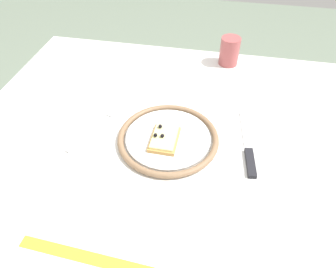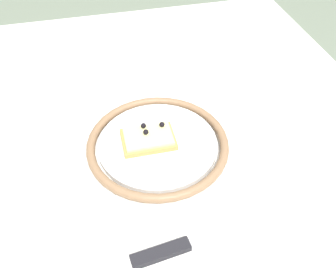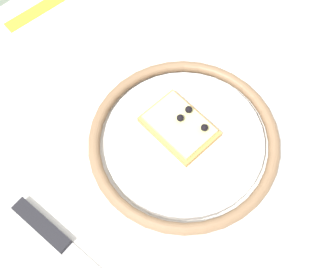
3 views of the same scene
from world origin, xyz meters
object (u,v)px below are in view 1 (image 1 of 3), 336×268
object	(u,v)px
pizza_slice_near	(164,139)
measuring_tape	(90,258)
dining_table	(171,149)
plate	(169,138)
fork	(94,128)
cup	(229,51)
knife	(249,153)

from	to	relation	value
pizza_slice_near	measuring_tape	xyz separation A→B (m)	(-0.08, -0.32, -0.02)
pizza_slice_near	measuring_tape	world-z (taller)	pizza_slice_near
dining_table	pizza_slice_near	size ratio (longest dim) A/B	11.43
measuring_tape	plate	bearing A→B (deg)	78.22
dining_table	fork	distance (m)	0.23
pizza_slice_near	measuring_tape	bearing A→B (deg)	-103.78
dining_table	cup	xyz separation A→B (m)	(0.13, 0.37, 0.13)
plate	cup	distance (m)	0.44
measuring_tape	cup	bearing A→B (deg)	76.44
knife	fork	distance (m)	0.42
measuring_tape	pizza_slice_near	bearing A→B (deg)	78.88
pizza_slice_near	knife	xyz separation A→B (m)	(0.22, 0.01, -0.02)
fork	cup	bearing A→B (deg)	50.29
plate	cup	bearing A→B (deg)	72.36
pizza_slice_near	fork	xyz separation A→B (m)	(-0.20, 0.02, -0.02)
dining_table	measuring_tape	world-z (taller)	measuring_tape
pizza_slice_near	knife	size ratio (longest dim) A/B	0.41
plate	pizza_slice_near	bearing A→B (deg)	-116.81
plate	cup	world-z (taller)	cup
fork	dining_table	bearing A→B (deg)	11.52
dining_table	knife	distance (m)	0.23
plate	pizza_slice_near	world-z (taller)	pizza_slice_near
knife	cup	xyz separation A→B (m)	(-0.08, 0.43, 0.04)
fork	measuring_tape	size ratio (longest dim) A/B	0.66
dining_table	knife	bearing A→B (deg)	-15.11
dining_table	knife	xyz separation A→B (m)	(0.21, -0.06, 0.09)
plate	pizza_slice_near	distance (m)	0.02
plate	knife	distance (m)	0.21
fork	cup	distance (m)	0.54
knife	pizza_slice_near	bearing A→B (deg)	-178.43
dining_table	cup	world-z (taller)	cup
dining_table	measuring_tape	bearing A→B (deg)	-102.61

